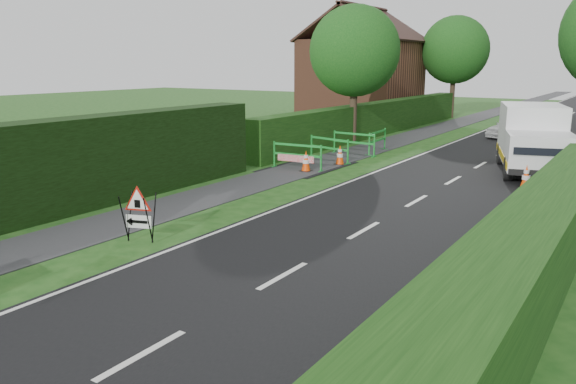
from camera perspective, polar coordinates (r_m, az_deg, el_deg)
The scene contains 21 objects.
ground at distance 11.50m, azimuth -13.88°, elevation -7.38°, with size 120.00×120.00×0.00m, color #184513.
road_surface at distance 42.80m, azimuth 25.75°, elevation 6.45°, with size 6.00×90.00×0.02m, color black.
footpath at distance 43.85m, azimuth 18.59°, elevation 7.19°, with size 2.00×90.00×0.02m, color #2D2D30.
hedge_west_near at distance 15.40m, azimuth -26.76°, elevation -3.21°, with size 1.10×18.00×2.50m, color black.
hedge_west_far at distance 32.26m, azimuth 9.13°, elevation 5.83°, with size 1.00×24.00×1.80m, color #14380F.
house_west at distance 41.40m, azimuth 7.47°, elevation 11.45°, with size 7.50×7.40×7.88m.
tree_nw at distance 28.24m, azimuth 6.80°, elevation 14.03°, with size 4.40×4.40×6.70m.
tree_fw at distance 43.16m, azimuth 16.60°, elevation 13.66°, with size 4.80×4.80×7.24m.
triangle_sign at distance 12.84m, azimuth -15.13°, elevation -1.76°, with size 0.95×0.95×1.09m.
works_van at distance 22.25m, azimuth 23.64°, elevation 5.08°, with size 3.48×5.66×2.42m.
traffic_cone_0 at distance 19.34m, azimuth 23.03°, elevation 1.41°, with size 0.38×0.38×0.79m.
traffic_cone_1 at distance 20.68m, azimuth 23.52°, elevation 2.06°, with size 0.38×0.38×0.79m.
traffic_cone_2 at distance 23.66m, azimuth 24.70°, elevation 3.20°, with size 0.38×0.38×0.79m.
traffic_cone_3 at distance 20.72m, azimuth 1.84°, elevation 3.16°, with size 0.38×0.38×0.79m.
traffic_cone_4 at distance 22.21m, azimuth 5.30°, elevation 3.77°, with size 0.38×0.38×0.79m.
ped_barrier_0 at distance 21.12m, azimuth 0.94°, elevation 4.00°, with size 2.08×0.48×1.00m.
ped_barrier_1 at distance 22.90m, azimuth 4.20°, elevation 4.67°, with size 2.08×0.82×1.00m.
ped_barrier_2 at distance 24.67m, azimuth 6.72°, elevation 5.22°, with size 2.08×0.49×1.00m.
ped_barrier_3 at distance 25.44m, azimuth 9.07°, elevation 5.38°, with size 0.50×2.08×1.00m.
redwhite_plank at distance 21.01m, azimuth 0.78°, elevation 2.21°, with size 1.50×0.04×0.25m, color red.
hatchback_car at distance 32.39m, azimuth 21.84°, elevation 6.14°, with size 1.39×3.44×1.17m, color silver.
Camera 1 is at (8.00, -7.26, 3.93)m, focal length 35.00 mm.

